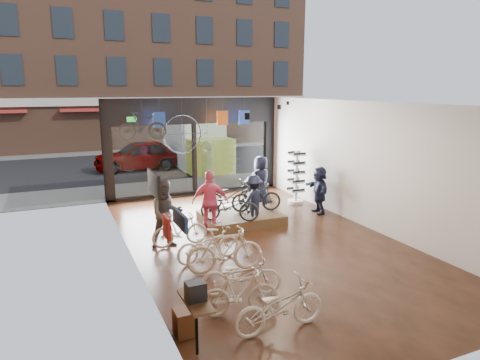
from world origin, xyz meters
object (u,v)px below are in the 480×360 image
floor_bike_1 (239,292)px  customer_1 (167,214)px  display_bike_mid (256,197)px  customer_4 (261,181)px  box_truck (198,144)px  display_platform (241,218)px  floor_bike_2 (241,276)px  customer_5 (319,190)px  penny_farthing (190,135)px  floor_bike_4 (208,244)px  customer_3 (253,200)px  display_bike_left (230,206)px  hung_bike (142,126)px  floor_bike_5 (180,230)px  floor_bike_0 (280,306)px  display_bike_right (230,195)px  floor_bike_3 (225,250)px  customer_2 (210,202)px  sunglasses_rack (296,177)px  street_car (139,155)px

floor_bike_1 → customer_1: (-0.36, 4.02, 0.46)m
display_bike_mid → customer_4: bearing=-18.5°
box_truck → display_platform: 9.47m
floor_bike_2 → customer_5: (4.79, 4.35, 0.37)m
customer_4 → penny_farthing: bearing=-52.8°
floor_bike_4 → customer_3: bearing=-52.9°
box_truck → customer_1: bearing=-112.4°
customer_3 → display_bike_left: bearing=-1.8°
display_bike_mid → hung_bike: bearing=63.1°
floor_bike_5 → display_bike_left: bearing=-68.4°
floor_bike_0 → floor_bike_2: size_ratio=1.07×
customer_1 → display_bike_right: bearing=36.1°
display_platform → display_bike_right: (-0.11, 0.63, 0.60)m
floor_bike_3 → customer_1: bearing=28.8°
floor_bike_3 → box_truck: bearing=-7.4°
floor_bike_0 → penny_farthing: size_ratio=0.98×
customer_2 → floor_bike_5: bearing=57.9°
floor_bike_4 → hung_bike: size_ratio=1.06×
floor_bike_1 → customer_3: customer_3 is taller
display_bike_mid → customer_5: bearing=-79.7°
customer_1 → sunglasses_rack: bearing=25.6°
floor_bike_4 → display_bike_left: 2.37m
customer_1 → sunglasses_rack: 5.97m
sunglasses_rack → display_platform: bearing=-152.2°
floor_bike_0 → floor_bike_2: 1.46m
box_truck → customer_5: 9.45m
customer_1 → penny_farthing: (1.99, 4.20, 1.59)m
sunglasses_rack → hung_bike: hung_bike is taller
floor_bike_0 → sunglasses_rack: sunglasses_rack is taller
display_platform → customer_1: (-2.66, -1.13, 0.76)m
box_truck → customer_3: 9.73m
street_car → floor_bike_3: size_ratio=2.49×
box_truck → penny_farthing: (-2.30, -6.18, 1.21)m
street_car → floor_bike_5: bearing=-5.3°
penny_farthing → box_truck: bearing=69.6°
customer_4 → hung_bike: (-3.94, 0.95, 2.01)m
floor_bike_3 → floor_bike_1: bearing=174.3°
customer_4 → sunglasses_rack: bearing=156.9°
customer_3 → hung_bike: hung_bike is taller
display_bike_left → customer_4: size_ratio=0.96×
floor_bike_0 → customer_5: size_ratio=1.09×
display_bike_right → customer_1: customer_1 is taller
floor_bike_3 → floor_bike_0: bearing=-172.4°
customer_2 → customer_3: customer_2 is taller
floor_bike_1 → customer_5: 7.21m
floor_bike_4 → floor_bike_5: bearing=9.4°
display_bike_right → penny_farthing: penny_farthing is taller
floor_bike_2 → floor_bike_0: bearing=-159.6°
display_bike_left → penny_farthing: bearing=30.3°
floor_bike_3 → customer_4: 5.80m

